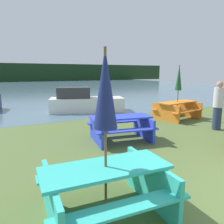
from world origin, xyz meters
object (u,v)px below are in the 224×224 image
umbrella_darkgreen (179,78)px  boat (84,102)px  picnic_table_blue (121,126)px  umbrella_navy (105,90)px  picnic_table_orange (177,108)px  person (218,106)px  picnic_table_teal (106,186)px

umbrella_darkgreen → boat: (-2.96, 3.58, -1.28)m
picnic_table_blue → umbrella_navy: umbrella_navy is taller
picnic_table_blue → boat: size_ratio=0.50×
picnic_table_orange → person: person is taller
picnic_table_blue → person: bearing=-7.6°
umbrella_navy → picnic_table_orange: bearing=38.6°
umbrella_navy → person: bearing=24.0°
picnic_table_orange → umbrella_navy: size_ratio=0.89×
umbrella_darkgreen → person: umbrella_darkgreen is taller
picnic_table_teal → boat: boat is taller
umbrella_darkgreen → person: size_ratio=1.35×
picnic_table_orange → person: bearing=-92.4°
boat → person: size_ratio=2.31×
picnic_table_teal → umbrella_darkgreen: size_ratio=0.80×
picnic_table_orange → umbrella_darkgreen: umbrella_darkgreen is taller
picnic_table_orange → person: size_ratio=1.21×
picnic_table_teal → picnic_table_blue: 3.53m
person → picnic_table_teal: bearing=-156.0°
picnic_table_blue → umbrella_darkgreen: (3.72, 1.55, 1.31)m
picnic_table_teal → person: size_ratio=1.08×
picnic_table_teal → person: bearing=24.0°
picnic_table_blue → boat: 5.18m
picnic_table_blue → umbrella_darkgreen: size_ratio=0.86×
person → picnic_table_orange: bearing=87.6°
boat → umbrella_navy: bearing=-89.7°
picnic_table_blue → picnic_table_orange: 4.03m
person → boat: bearing=117.1°
boat → person: person is taller
boat → person: 6.32m
boat → picnic_table_orange: bearing=-31.8°
picnic_table_orange → umbrella_darkgreen: size_ratio=0.89×
umbrella_darkgreen → boat: bearing=129.6°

